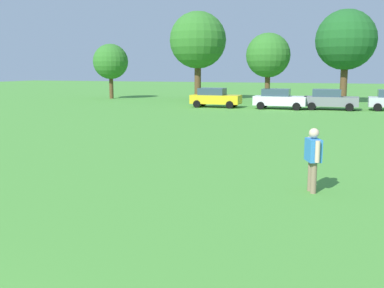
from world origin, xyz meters
The scene contains 9 objects.
ground_plane centered at (0.00, 30.00, 0.00)m, with size 160.00×160.00×0.00m, color #4C9338.
adult_bystander centered at (4.63, 10.77, 1.05)m, with size 0.51×0.79×1.77m.
parked_car_yellow_0 centered at (-5.52, 37.04, 0.86)m, with size 4.30×2.02×1.68m.
parked_car_white_1 centered at (0.04, 37.05, 0.86)m, with size 4.30×2.02×1.68m.
parked_car_gray_2 centered at (4.12, 37.67, 0.86)m, with size 4.30×2.02×1.68m.
tree_far_left centered at (-19.86, 44.82, 4.11)m, with size 3.91×3.91×6.09m.
tree_left centered at (-9.85, 45.60, 6.30)m, with size 5.99×5.99×9.34m.
tree_right centered at (-2.22, 44.81, 4.64)m, with size 4.41×4.41×6.88m.
tree_far_right centered at (5.07, 45.46, 6.04)m, with size 5.75×5.75×8.95m.
Camera 1 is at (5.41, -1.93, 3.36)m, focal length 43.15 mm.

